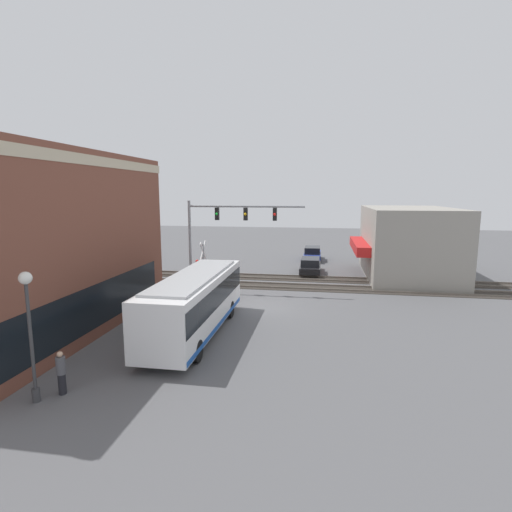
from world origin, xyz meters
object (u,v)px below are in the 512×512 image
Objects in this scene: parked_car_black at (310,266)px; parked_car_blue at (312,254)px; crossing_signal at (203,262)px; pedestrian_by_lamp at (61,373)px; city_bus at (195,301)px; streetlamp at (30,326)px.

parked_car_black is 1.01× the size of parked_car_blue.
crossing_signal reaches higher than parked_car_blue.
pedestrian_by_lamp is at bearing 160.95° from parked_car_black.
crossing_signal is 0.81× the size of parked_car_black.
city_bus reaches higher than parked_car_blue.
streetlamp is 33.00m from parked_car_blue.
city_bus is at bearing 167.42° from parked_car_blue.
parked_car_blue is 2.83× the size of pedestrian_by_lamp.
parked_car_blue is at bearing -12.58° from city_bus.
crossing_signal is 11.41m from parked_car_black.
crossing_signal is 0.81× the size of streetlamp.
parked_car_black is at bearing -42.36° from crossing_signal.
parked_car_black is 25.33m from pedestrian_by_lamp.
crossing_signal is at bearing -4.32° from streetlamp.
crossing_signal is at bearing 153.83° from parked_car_blue.
crossing_signal is at bearing 137.64° from parked_car_black.
crossing_signal is 17.32m from parked_car_blue.
crossing_signal is (8.71, 2.21, 0.54)m from city_bus.
city_bus is 24.81m from parked_car_blue.
city_bus reaches higher than pedestrian_by_lamp.
city_bus is at bearing -22.61° from pedestrian_by_lamp.
streetlamp is 2.86× the size of pedestrian_by_lamp.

